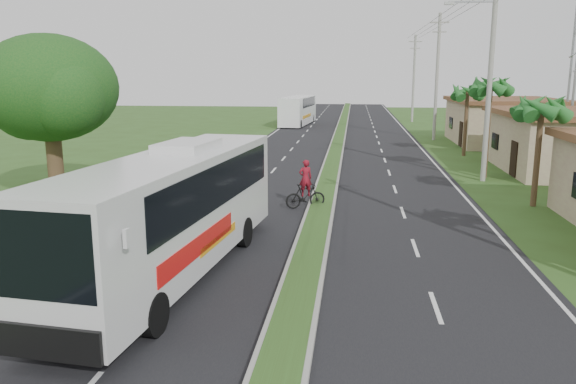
# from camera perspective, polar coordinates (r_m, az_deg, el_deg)

# --- Properties ---
(ground) EXTENTS (180.00, 180.00, 0.00)m
(ground) POSITION_cam_1_polar(r_m,az_deg,el_deg) (14.83, 1.00, -11.06)
(ground) COLOR #304C1C
(ground) RESTS_ON ground
(road_asphalt) EXTENTS (14.00, 160.00, 0.02)m
(road_asphalt) POSITION_cam_1_polar(r_m,az_deg,el_deg) (34.11, 4.35, 2.08)
(road_asphalt) COLOR black
(road_asphalt) RESTS_ON ground
(median_strip) EXTENTS (1.20, 160.00, 0.18)m
(median_strip) POSITION_cam_1_polar(r_m,az_deg,el_deg) (34.10, 4.36, 2.23)
(median_strip) COLOR gray
(median_strip) RESTS_ON ground
(lane_edge_left) EXTENTS (0.12, 160.00, 0.01)m
(lane_edge_left) POSITION_cam_1_polar(r_m,az_deg,el_deg) (35.02, -6.67, 2.27)
(lane_edge_left) COLOR silver
(lane_edge_left) RESTS_ON ground
(lane_edge_right) EXTENTS (0.12, 160.00, 0.01)m
(lane_edge_right) POSITION_cam_1_polar(r_m,az_deg,el_deg) (34.50, 15.54, 1.77)
(lane_edge_right) COLOR silver
(lane_edge_right) RESTS_ON ground
(shop_mid) EXTENTS (7.60, 10.60, 3.67)m
(shop_mid) POSITION_cam_1_polar(r_m,az_deg,el_deg) (37.98, 26.22, 4.71)
(shop_mid) COLOR tan
(shop_mid) RESTS_ON ground
(shop_far) EXTENTS (8.60, 11.60, 3.82)m
(shop_far) POSITION_cam_1_polar(r_m,az_deg,el_deg) (51.33, 21.11, 6.76)
(shop_far) COLOR tan
(shop_far) RESTS_ON ground
(palm_verge_b) EXTENTS (2.40, 2.40, 5.05)m
(palm_verge_b) POSITION_cam_1_polar(r_m,az_deg,el_deg) (26.87, 24.38, 7.78)
(palm_verge_b) COLOR #473321
(palm_verge_b) RESTS_ON ground
(palm_verge_c) EXTENTS (2.40, 2.40, 5.85)m
(palm_verge_c) POSITION_cam_1_polar(r_m,az_deg,el_deg) (33.44, 19.90, 10.03)
(palm_verge_c) COLOR #473321
(palm_verge_c) RESTS_ON ground
(palm_verge_d) EXTENTS (2.40, 2.40, 5.25)m
(palm_verge_d) POSITION_cam_1_polar(r_m,az_deg,el_deg) (42.37, 17.78, 9.63)
(palm_verge_d) COLOR #473321
(palm_verge_d) RESTS_ON ground
(shade_tree) EXTENTS (6.30, 6.00, 7.54)m
(shade_tree) POSITION_cam_1_polar(r_m,az_deg,el_deg) (27.18, -23.29, 9.33)
(shade_tree) COLOR #473321
(shade_tree) RESTS_ON ground
(utility_pole_b) EXTENTS (3.20, 0.28, 12.00)m
(utility_pole_b) POSITION_cam_1_polar(r_m,az_deg,el_deg) (32.39, 19.87, 12.01)
(utility_pole_b) COLOR gray
(utility_pole_b) RESTS_ON ground
(utility_pole_c) EXTENTS (1.60, 0.28, 11.00)m
(utility_pole_c) POSITION_cam_1_polar(r_m,az_deg,el_deg) (52.09, 14.90, 11.34)
(utility_pole_c) COLOR gray
(utility_pole_c) RESTS_ON ground
(utility_pole_d) EXTENTS (1.60, 0.28, 10.50)m
(utility_pole_d) POSITION_cam_1_polar(r_m,az_deg,el_deg) (71.95, 12.66, 11.28)
(utility_pole_d) COLOR gray
(utility_pole_d) RESTS_ON ground
(coach_bus_main) EXTENTS (3.67, 11.98, 3.81)m
(coach_bus_main) POSITION_cam_1_polar(r_m,az_deg,el_deg) (16.40, -11.46, -1.35)
(coach_bus_main) COLOR silver
(coach_bus_main) RESTS_ON ground
(coach_bus_far) EXTENTS (3.39, 11.39, 3.27)m
(coach_bus_far) POSITION_cam_1_polar(r_m,az_deg,el_deg) (66.26, 1.04, 8.45)
(coach_bus_far) COLOR white
(coach_bus_far) RESTS_ON ground
(motorcyclist) EXTENTS (1.85, 1.14, 2.16)m
(motorcyclist) POSITION_cam_1_polar(r_m,az_deg,el_deg) (24.55, 1.78, 0.06)
(motorcyclist) COLOR black
(motorcyclist) RESTS_ON ground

